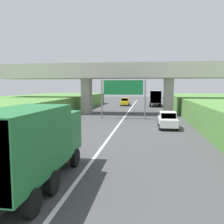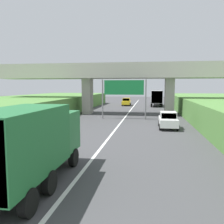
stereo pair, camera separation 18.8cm
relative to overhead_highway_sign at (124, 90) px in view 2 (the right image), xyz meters
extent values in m
cube|color=white|center=(0.00, -1.57, -3.83)|extent=(0.20, 94.80, 0.01)
cube|color=#ADA89E|center=(0.00, 5.28, 2.23)|extent=(40.00, 4.80, 1.10)
cube|color=#ADA89E|center=(0.00, 3.06, 3.33)|extent=(40.00, 0.36, 1.10)
cube|color=#ADA89E|center=(0.00, 7.50, 3.33)|extent=(40.00, 0.36, 1.10)
cube|color=#9F9A91|center=(-6.28, 5.28, -1.08)|extent=(1.30, 2.20, 5.52)
cube|color=#9F9A91|center=(6.28, 5.28, -1.08)|extent=(1.30, 2.20, 5.52)
cylinder|color=slate|center=(-2.85, 0.00, -1.23)|extent=(0.18, 0.18, 5.22)
cylinder|color=slate|center=(2.85, 0.00, -1.23)|extent=(0.18, 0.18, 5.22)
cube|color=#167238|center=(0.00, 0.00, 0.33)|extent=(5.20, 0.12, 1.90)
cube|color=white|center=(0.00, -0.01, 0.33)|extent=(4.89, 0.01, 1.67)
cube|color=black|center=(-1.67, -21.77, -3.18)|extent=(1.10, 7.30, 0.36)
cube|color=#236B38|center=(-1.67, -19.17, -1.95)|extent=(2.10, 2.10, 2.10)
cube|color=#2D3842|center=(-1.67, -18.15, -1.65)|extent=(1.89, 0.06, 0.90)
cube|color=#236B38|center=(-1.67, -22.82, -1.70)|extent=(2.30, 5.20, 2.60)
cylinder|color=black|center=(-2.64, -19.17, -3.36)|extent=(0.30, 0.96, 0.96)
cylinder|color=black|center=(-0.70, -19.17, -3.36)|extent=(0.30, 0.96, 0.96)
cylinder|color=black|center=(-0.60, -24.25, -3.36)|extent=(0.30, 0.96, 0.96)
cylinder|color=black|center=(-2.74, -22.56, -3.36)|extent=(0.30, 0.96, 0.96)
cylinder|color=black|center=(-0.60, -22.56, -3.36)|extent=(0.30, 0.96, 0.96)
cube|color=black|center=(4.88, 21.61, -3.18)|extent=(1.10, 7.30, 0.36)
cube|color=#B2B5B7|center=(4.88, 24.21, -1.95)|extent=(2.10, 2.10, 2.10)
cube|color=#2D3842|center=(4.88, 25.23, -1.65)|extent=(1.89, 0.06, 0.90)
cube|color=#B2B5B7|center=(4.88, 20.56, -1.70)|extent=(2.30, 5.20, 2.60)
cube|color=gray|center=(4.88, 17.98, -1.70)|extent=(2.21, 0.04, 2.50)
cylinder|color=black|center=(3.91, 24.21, -3.36)|extent=(0.30, 0.96, 0.96)
cylinder|color=black|center=(5.85, 24.21, -3.36)|extent=(0.30, 0.96, 0.96)
cylinder|color=black|center=(3.81, 19.13, -3.36)|extent=(0.30, 0.96, 0.96)
cylinder|color=black|center=(5.95, 19.13, -3.36)|extent=(0.30, 0.96, 0.96)
cylinder|color=black|center=(3.81, 20.82, -3.36)|extent=(0.30, 0.96, 0.96)
cylinder|color=black|center=(5.95, 20.82, -3.36)|extent=(0.30, 0.96, 0.96)
cube|color=gold|center=(-1.76, 22.41, -3.14)|extent=(1.76, 4.10, 0.76)
cube|color=gold|center=(-1.76, 22.26, -2.44)|extent=(1.56, 1.90, 0.64)
cube|color=#2D3842|center=(-1.76, 21.34, -2.44)|extent=(1.44, 0.06, 0.54)
cylinder|color=black|center=(-2.58, 23.68, -3.52)|extent=(0.22, 0.64, 0.64)
cylinder|color=black|center=(-0.94, 23.68, -3.52)|extent=(0.22, 0.64, 0.64)
cylinder|color=black|center=(-2.58, 21.14, -3.52)|extent=(0.22, 0.64, 0.64)
cylinder|color=black|center=(-0.94, 21.14, -3.52)|extent=(0.22, 0.64, 0.64)
cube|color=silver|center=(5.25, -6.33, -3.14)|extent=(1.76, 4.10, 0.76)
cube|color=silver|center=(5.25, -6.48, -2.44)|extent=(1.56, 1.90, 0.64)
cube|color=#2D3842|center=(5.25, -7.40, -2.44)|extent=(1.44, 0.06, 0.54)
cylinder|color=black|center=(4.43, -5.06, -3.52)|extent=(0.22, 0.64, 0.64)
cylinder|color=black|center=(6.07, -5.06, -3.52)|extent=(0.22, 0.64, 0.64)
cylinder|color=black|center=(4.43, -7.60, -3.52)|extent=(0.22, 0.64, 0.64)
cylinder|color=black|center=(6.07, -7.60, -3.52)|extent=(0.22, 0.64, 0.64)
cylinder|color=orange|center=(-6.58, -14.74, -3.39)|extent=(0.56, 0.56, 0.90)
cylinder|color=white|center=(-6.58, -14.74, -3.32)|extent=(0.57, 0.57, 0.12)
cylinder|color=orange|center=(-6.60, -10.34, -3.39)|extent=(0.56, 0.56, 0.90)
cylinder|color=white|center=(-6.60, -10.34, -3.32)|extent=(0.57, 0.57, 0.12)
cylinder|color=orange|center=(-6.62, -5.94, -3.39)|extent=(0.56, 0.56, 0.90)
cylinder|color=white|center=(-6.62, -5.94, -3.32)|extent=(0.57, 0.57, 0.12)
cylinder|color=orange|center=(-6.49, -1.53, -3.39)|extent=(0.56, 0.56, 0.90)
cylinder|color=white|center=(-6.49, -1.53, -3.32)|extent=(0.57, 0.57, 0.12)
camera|label=1|loc=(3.09, -31.24, 0.45)|focal=38.23mm
camera|label=2|loc=(3.28, -31.22, 0.45)|focal=38.23mm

